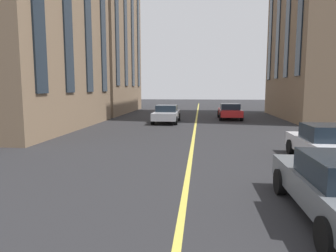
{
  "coord_description": "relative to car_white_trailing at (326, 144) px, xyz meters",
  "views": [
    {
      "loc": [
        6.23,
        -0.37,
        2.69
      ],
      "look_at": [
        16.6,
        0.75,
        1.38
      ],
      "focal_mm": 32.32,
      "sensor_mm": 36.0,
      "label": 1
    }
  ],
  "objects": [
    {
      "name": "car_red_near",
      "position": [
        15.52,
        2.01,
        0.0
      ],
      "size": [
        4.4,
        1.95,
        1.37
      ],
      "color": "#B21E1E",
      "rests_on": "ground_plane"
    },
    {
      "name": "car_silver_mid",
      "position": [
        12.24,
        7.21,
        0.0
      ],
      "size": [
        4.4,
        1.95,
        1.37
      ],
      "color": "#B7BABF",
      "rests_on": "ground_plane"
    },
    {
      "name": "lane_centre_line",
      "position": [
        2.45,
        4.9,
        -0.7
      ],
      "size": [
        80.0,
        0.16,
        0.01
      ],
      "color": "#D8C64C",
      "rests_on": "ground_plane"
    },
    {
      "name": "car_white_trailing",
      "position": [
        0.0,
        0.0,
        0.0
      ],
      "size": [
        3.9,
        1.89,
        1.4
      ],
      "color": "silver",
      "rests_on": "ground_plane"
    },
    {
      "name": "building_left_near",
      "position": [
        21.75,
        17.16,
        9.82
      ],
      "size": [
        12.95,
        9.64,
        21.03
      ],
      "color": "#846B51",
      "rests_on": "ground_plane"
    }
  ]
}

